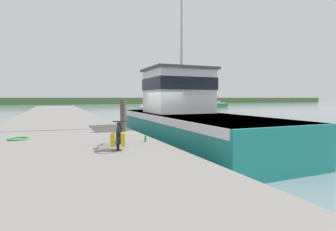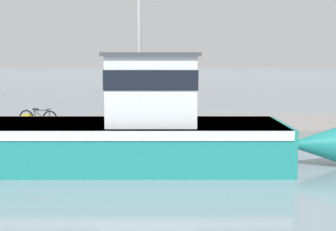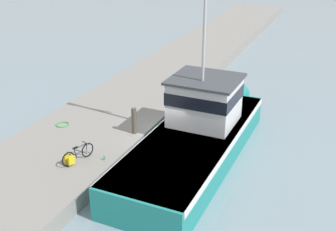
% 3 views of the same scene
% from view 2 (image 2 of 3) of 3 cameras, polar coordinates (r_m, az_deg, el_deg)
% --- Properties ---
extents(ground_plane, '(320.00, 320.00, 0.00)m').
position_cam_2_polar(ground_plane, '(18.91, -3.61, -4.56)').
color(ground_plane, gray).
extents(dock_pier, '(6.01, 80.00, 0.78)m').
position_cam_2_polar(dock_pier, '(22.81, -3.17, -1.65)').
color(dock_pier, gray).
rests_on(dock_pier, ground_plane).
extents(fishing_boat_main, '(4.02, 13.77, 10.35)m').
position_cam_2_polar(fishing_boat_main, '(17.05, -4.61, -1.45)').
color(fishing_boat_main, teal).
rests_on(fishing_boat_main, ground_plane).
extents(bicycle_touring, '(0.73, 1.69, 0.74)m').
position_cam_2_polar(bicycle_touring, '(21.86, -14.55, -0.28)').
color(bicycle_touring, black).
rests_on(bicycle_touring, dock_pier).
extents(mooring_post, '(0.25, 0.25, 1.36)m').
position_cam_2_polar(mooring_post, '(20.26, -5.22, 0.34)').
color(mooring_post, '#51473D').
rests_on(mooring_post, dock_pier).
extents(hose_coil, '(0.69, 0.69, 0.05)m').
position_cam_2_polar(hose_coil, '(24.26, -6.16, -0.19)').
color(hose_coil, green).
rests_on(hose_coil, dock_pier).
extents(water_bottle_by_bike, '(0.06, 0.06, 0.20)m').
position_cam_2_polar(water_bottle_by_bike, '(20.72, -13.34, -1.27)').
color(water_bottle_by_bike, green).
rests_on(water_bottle_by_bike, dock_pier).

